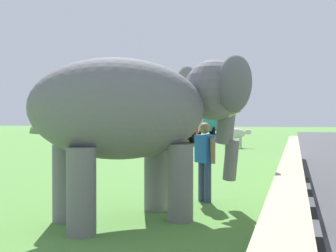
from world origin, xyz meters
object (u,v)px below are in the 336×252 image
person_handler (205,157)px  bus_white (182,117)px  elephant (143,111)px  bus_red (167,115)px  bus_teal (212,118)px  cow_near (234,134)px

person_handler → bus_white: bus_white is taller
elephant → bus_red: (20.35, 6.19, 0.23)m
bus_white → bus_teal: size_ratio=1.11×
elephant → bus_red: bearing=16.9°
bus_teal → cow_near: 24.43m
bus_teal → cow_near: bus_teal is taller
elephant → bus_teal: bearing=10.0°
person_handler → bus_white: 30.49m
elephant → bus_red: 21.27m
bus_red → bus_teal: size_ratio=0.92×
bus_teal → cow_near: size_ratio=4.64×
elephant → bus_red: size_ratio=0.47×
elephant → bus_white: bearing=14.6°
elephant → person_handler: 2.08m
bus_red → bus_white: (10.55, 1.89, 0.00)m
elephant → cow_near: elephant is taller
person_handler → bus_white: size_ratio=0.17×
bus_red → bus_white: size_ratio=0.82×
bus_red → bus_white: same height
elephant → person_handler: size_ratio=2.34×
bus_white → cow_near: size_ratio=5.17×
elephant → person_handler: bearing=-22.3°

